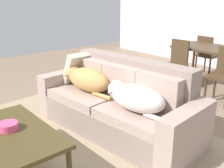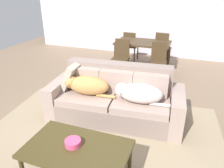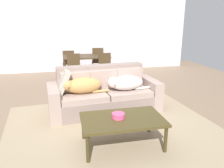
{
  "view_description": "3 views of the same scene",
  "coord_description": "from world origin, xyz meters",
  "views": [
    {
      "loc": [
        2.51,
        -2.01,
        1.66
      ],
      "look_at": [
        0.2,
        -0.02,
        0.65
      ],
      "focal_mm": 42.99,
      "sensor_mm": 36.0,
      "label": 1
    },
    {
      "loc": [
        1.23,
        -2.98,
        2.13
      ],
      "look_at": [
        0.17,
        -0.05,
        0.69
      ],
      "focal_mm": 35.15,
      "sensor_mm": 36.0,
      "label": 2
    },
    {
      "loc": [
        -0.58,
        -4.11,
        1.81
      ],
      "look_at": [
        0.29,
        -0.11,
        0.61
      ],
      "focal_mm": 35.53,
      "sensor_mm": 36.0,
      "label": 3
    }
  ],
  "objects": [
    {
      "name": "dog_on_left_cushion",
      "position": [
        -0.29,
        -0.05,
        0.6
      ],
      "size": [
        0.88,
        0.4,
        0.31
      ],
      "rotation": [
        0.0,
        0.0,
        0.09
      ],
      "color": "tan",
      "rests_on": "couch"
    },
    {
      "name": "ground_plane",
      "position": [
        0.0,
        0.0,
        0.0
      ],
      "size": [
        10.0,
        10.0,
        0.0
      ],
      "primitive_type": "plane",
      "color": "#836A53"
    },
    {
      "name": "bowl_on_coffee_table",
      "position": [
        0.13,
        -1.27,
        0.48
      ],
      "size": [
        0.19,
        0.19,
        0.07
      ],
      "primitive_type": "cylinder",
      "color": "#EA4C7F",
      "rests_on": "coffee_table"
    },
    {
      "name": "dining_chair_far_left",
      "position": [
        -0.43,
        3.18,
        0.48
      ],
      "size": [
        0.42,
        0.42,
        0.86
      ],
      "rotation": [
        0.0,
        0.0,
        3.09
      ],
      "color": "#43311D",
      "rests_on": "ground"
    },
    {
      "name": "couch",
      "position": [
        0.17,
        0.11,
        0.35
      ],
      "size": [
        2.27,
        1.06,
        0.9
      ],
      "rotation": [
        0.0,
        0.0,
        0.09
      ],
      "color": "gray",
      "rests_on": "ground"
    },
    {
      "name": "area_rug",
      "position": [
        0.18,
        -0.75,
        0.01
      ],
      "size": [
        3.84,
        3.35,
        0.01
      ],
      "primitive_type": "cube",
      "rotation": [
        0.0,
        0.0,
        0.09
      ],
      "color": "#9D896B",
      "rests_on": "ground"
    },
    {
      "name": "coffee_table",
      "position": [
        0.19,
        -1.29,
        0.4
      ],
      "size": [
        1.18,
        0.71,
        0.44
      ],
      "color": "#453A1B",
      "rests_on": "ground"
    },
    {
      "name": "dining_chair_near_left",
      "position": [
        -0.33,
        1.96,
        0.5
      ],
      "size": [
        0.4,
        0.4,
        0.9
      ],
      "rotation": [
        0.0,
        0.0,
        0.01
      ],
      "color": "#43311D",
      "rests_on": "ground"
    },
    {
      "name": "dog_on_right_cushion",
      "position": [
        0.58,
        -0.02,
        0.59
      ],
      "size": [
        0.86,
        0.44,
        0.29
      ],
      "rotation": [
        0.0,
        0.0,
        0.09
      ],
      "color": "silver",
      "rests_on": "couch"
    },
    {
      "name": "dining_table",
      "position": [
        0.08,
        2.54,
        0.68
      ],
      "size": [
        1.37,
        0.83,
        0.76
      ],
      "color": "#43311D",
      "rests_on": "ground"
    },
    {
      "name": "throw_pillow_by_left_arm",
      "position": [
        -0.63,
        0.08,
        0.66
      ],
      "size": [
        0.32,
        0.5,
        0.48
      ],
      "primitive_type": "cube",
      "rotation": [
        0.0,
        0.42,
        0.06
      ],
      "color": "#AFA898",
      "rests_on": "couch"
    },
    {
      "name": "dining_chair_near_right",
      "position": [
        0.57,
        2.02,
        0.49
      ],
      "size": [
        0.43,
        0.43,
        0.89
      ],
      "rotation": [
        0.0,
        0.0,
        0.08
      ],
      "color": "#43311D",
      "rests_on": "ground"
    }
  ]
}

